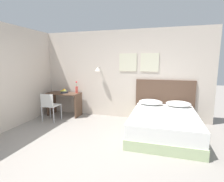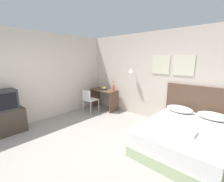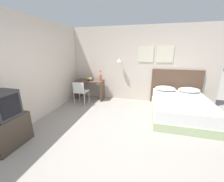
{
  "view_description": "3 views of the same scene",
  "coord_description": "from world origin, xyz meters",
  "px_view_note": "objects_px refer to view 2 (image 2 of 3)",
  "views": [
    {
      "loc": [
        1.36,
        -2.49,
        1.71
      ],
      "look_at": [
        0.24,
        1.37,
        1.04
      ],
      "focal_mm": 28.0,
      "sensor_mm": 36.0,
      "label": 1
    },
    {
      "loc": [
        2.22,
        -1.5,
        1.87
      ],
      "look_at": [
        -0.45,
        1.47,
        1.0
      ],
      "focal_mm": 24.0,
      "sensor_mm": 36.0,
      "label": 2
    },
    {
      "loc": [
        0.45,
        -2.36,
        1.85
      ],
      "look_at": [
        -0.48,
        1.22,
        0.73
      ],
      "focal_mm": 22.0,
      "sensor_mm": 36.0,
      "label": 3
    }
  ],
  "objects_px": {
    "headboard": "(198,109)",
    "desk_chair": "(89,99)",
    "television": "(6,100)",
    "bed": "(184,137)",
    "folded_towel_near_foot": "(186,131)",
    "desk": "(104,96)",
    "pillow_right": "(213,116)",
    "flower_vase": "(114,87)",
    "pillow_left": "(180,109)",
    "tv_stand": "(9,121)",
    "fruit_bowl": "(104,89)"
  },
  "relations": [
    {
      "from": "headboard",
      "to": "desk_chair",
      "type": "height_order",
      "value": "headboard"
    },
    {
      "from": "television",
      "to": "bed",
      "type": "bearing_deg",
      "value": 32.3
    },
    {
      "from": "folded_towel_near_foot",
      "to": "desk",
      "type": "distance_m",
      "value": 3.36
    },
    {
      "from": "bed",
      "to": "pillow_right",
      "type": "relative_size",
      "value": 3.09
    },
    {
      "from": "bed",
      "to": "television",
      "type": "distance_m",
      "value": 4.23
    },
    {
      "from": "bed",
      "to": "flower_vase",
      "type": "relative_size",
      "value": 5.31
    },
    {
      "from": "pillow_left",
      "to": "folded_towel_near_foot",
      "type": "distance_m",
      "value": 1.17
    },
    {
      "from": "pillow_right",
      "to": "pillow_left",
      "type": "bearing_deg",
      "value": 180.0
    },
    {
      "from": "headboard",
      "to": "tv_stand",
      "type": "distance_m",
      "value": 4.82
    },
    {
      "from": "desk_chair",
      "to": "pillow_left",
      "type": "bearing_deg",
      "value": 13.91
    },
    {
      "from": "bed",
      "to": "tv_stand",
      "type": "bearing_deg",
      "value": -147.72
    },
    {
      "from": "bed",
      "to": "flower_vase",
      "type": "bearing_deg",
      "value": 163.04
    },
    {
      "from": "desk",
      "to": "bed",
      "type": "bearing_deg",
      "value": -13.5
    },
    {
      "from": "bed",
      "to": "television",
      "type": "relative_size",
      "value": 3.93
    },
    {
      "from": "bed",
      "to": "headboard",
      "type": "bearing_deg",
      "value": 90.0
    },
    {
      "from": "desk_chair",
      "to": "flower_vase",
      "type": "relative_size",
      "value": 2.17
    },
    {
      "from": "bed",
      "to": "pillow_left",
      "type": "relative_size",
      "value": 3.09
    },
    {
      "from": "desk_chair",
      "to": "television",
      "type": "distance_m",
      "value": 2.37
    },
    {
      "from": "desk",
      "to": "pillow_right",
      "type": "bearing_deg",
      "value": 0.42
    },
    {
      "from": "pillow_left",
      "to": "television",
      "type": "xyz_separation_m",
      "value": [
        -3.17,
        -3.0,
        0.27
      ]
    },
    {
      "from": "pillow_right",
      "to": "desk",
      "type": "relative_size",
      "value": 0.64
    },
    {
      "from": "headboard",
      "to": "desk_chair",
      "type": "distance_m",
      "value": 3.31
    },
    {
      "from": "bed",
      "to": "folded_towel_near_foot",
      "type": "height_order",
      "value": "folded_towel_near_foot"
    },
    {
      "from": "pillow_left",
      "to": "desk_chair",
      "type": "xyz_separation_m",
      "value": [
        -2.8,
        -0.69,
        -0.1
      ]
    },
    {
      "from": "desk_chair",
      "to": "tv_stand",
      "type": "distance_m",
      "value": 2.34
    },
    {
      "from": "fruit_bowl",
      "to": "television",
      "type": "xyz_separation_m",
      "value": [
        -0.47,
        -2.95,
        0.09
      ]
    },
    {
      "from": "headboard",
      "to": "pillow_left",
      "type": "relative_size",
      "value": 2.51
    },
    {
      "from": "fruit_bowl",
      "to": "tv_stand",
      "type": "bearing_deg",
      "value": -99.15
    },
    {
      "from": "fruit_bowl",
      "to": "desk",
      "type": "bearing_deg",
      "value": 127.83
    },
    {
      "from": "folded_towel_near_foot",
      "to": "headboard",
      "type": "bearing_deg",
      "value": 94.6
    },
    {
      "from": "headboard",
      "to": "flower_vase",
      "type": "xyz_separation_m",
      "value": [
        -2.67,
        -0.22,
        0.27
      ]
    },
    {
      "from": "folded_towel_near_foot",
      "to": "desk",
      "type": "bearing_deg",
      "value": 161.92
    },
    {
      "from": "headboard",
      "to": "pillow_left",
      "type": "distance_m",
      "value": 0.46
    },
    {
      "from": "pillow_right",
      "to": "flower_vase",
      "type": "relative_size",
      "value": 1.72
    },
    {
      "from": "headboard",
      "to": "pillow_right",
      "type": "xyz_separation_m",
      "value": [
        0.37,
        -0.27,
        -0.0
      ]
    },
    {
      "from": "desk",
      "to": "tv_stand",
      "type": "height_order",
      "value": "desk"
    },
    {
      "from": "pillow_left",
      "to": "pillow_right",
      "type": "relative_size",
      "value": 1.0
    },
    {
      "from": "pillow_right",
      "to": "desk",
      "type": "xyz_separation_m",
      "value": [
        -3.45,
        -0.03,
        -0.1
      ]
    },
    {
      "from": "desk",
      "to": "fruit_bowl",
      "type": "xyz_separation_m",
      "value": [
        0.02,
        -0.03,
        0.28
      ]
    },
    {
      "from": "pillow_left",
      "to": "folded_towel_near_foot",
      "type": "bearing_deg",
      "value": -66.08
    },
    {
      "from": "folded_towel_near_foot",
      "to": "fruit_bowl",
      "type": "height_order",
      "value": "fruit_bowl"
    },
    {
      "from": "desk",
      "to": "folded_towel_near_foot",
      "type": "bearing_deg",
      "value": -18.08
    },
    {
      "from": "desk",
      "to": "headboard",
      "type": "bearing_deg",
      "value": 5.5
    },
    {
      "from": "pillow_right",
      "to": "fruit_bowl",
      "type": "bearing_deg",
      "value": -179.13
    },
    {
      "from": "flower_vase",
      "to": "folded_towel_near_foot",
      "type": "bearing_deg",
      "value": -21.89
    },
    {
      "from": "desk",
      "to": "fruit_bowl",
      "type": "height_order",
      "value": "fruit_bowl"
    },
    {
      "from": "pillow_left",
      "to": "pillow_right",
      "type": "bearing_deg",
      "value": 0.0
    },
    {
      "from": "headboard",
      "to": "television",
      "type": "relative_size",
      "value": 3.19
    },
    {
      "from": "fruit_bowl",
      "to": "television",
      "type": "bearing_deg",
      "value": -99.09
    },
    {
      "from": "bed",
      "to": "pillow_left",
      "type": "height_order",
      "value": "pillow_left"
    }
  ]
}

